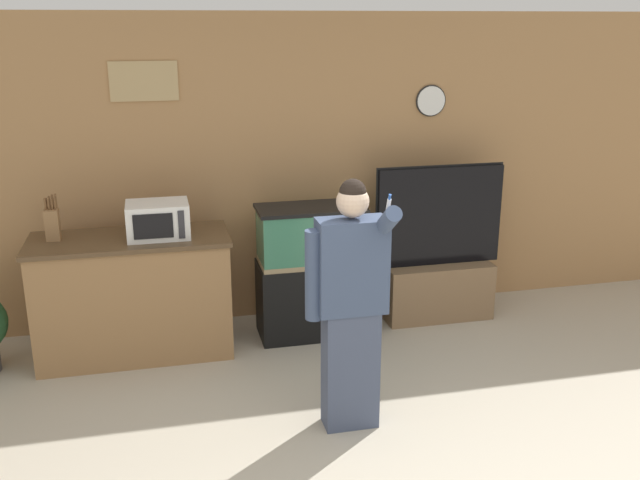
% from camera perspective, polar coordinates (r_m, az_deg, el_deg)
% --- Properties ---
extents(wall_back_paneled, '(10.00, 0.08, 2.60)m').
position_cam_1_polar(wall_back_paneled, '(6.14, -2.14, 5.67)').
color(wall_back_paneled, '#A87A4C').
rests_on(wall_back_paneled, ground_plane).
extents(counter_island, '(1.50, 0.66, 0.95)m').
position_cam_1_polar(counter_island, '(5.73, -14.68, -4.35)').
color(counter_island, olive).
rests_on(counter_island, ground_plane).
extents(microwave, '(0.46, 0.36, 0.27)m').
position_cam_1_polar(microwave, '(5.51, -12.84, 1.59)').
color(microwave, white).
rests_on(microwave, counter_island).
extents(knife_block, '(0.10, 0.11, 0.34)m').
position_cam_1_polar(knife_block, '(5.65, -20.63, 1.25)').
color(knife_block, olive).
rests_on(knife_block, counter_island).
extents(aquarium_on_stand, '(0.86, 0.44, 1.10)m').
position_cam_1_polar(aquarium_on_stand, '(5.86, -0.75, -2.51)').
color(aquarium_on_stand, black).
rests_on(aquarium_on_stand, ground_plane).
extents(tv_on_stand, '(1.14, 0.40, 1.36)m').
position_cam_1_polar(tv_on_stand, '(6.34, 9.33, -2.65)').
color(tv_on_stand, brown).
rests_on(tv_on_stand, ground_plane).
extents(person_standing, '(0.51, 0.39, 1.63)m').
position_cam_1_polar(person_standing, '(4.43, 2.42, -5.04)').
color(person_standing, '#424C66').
rests_on(person_standing, ground_plane).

